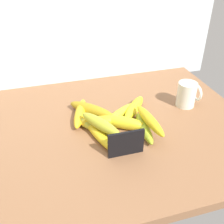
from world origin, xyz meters
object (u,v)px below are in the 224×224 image
object	(u,v)px
banana_3	(120,113)
banana_5	(104,121)
banana_9	(150,120)
banana_2	(144,128)
chalkboard_sign	(126,144)
banana_7	(80,113)
banana_6	(134,108)
banana_0	(98,135)
banana_4	(123,123)
banana_10	(100,124)
coffee_mug	(187,94)
banana_1	(97,128)
banana_8	(92,110)

from	to	relation	value
banana_3	banana_5	bearing A→B (deg)	-151.80
banana_9	banana_2	bearing A→B (deg)	154.68
chalkboard_sign	banana_7	size ratio (longest dim) A/B	0.60
banana_7	banana_6	bearing A→B (deg)	-6.81
chalkboard_sign	banana_6	xyz separation A→B (cm)	(10.35, 20.87, -1.88)
banana_0	banana_4	size ratio (longest dim) A/B	1.17
banana_3	banana_10	xyz separation A→B (cm)	(-9.54, -8.93, 3.43)
banana_4	banana_9	size ratio (longest dim) A/B	0.89
coffee_mug	banana_6	size ratio (longest dim) A/B	0.56
banana_2	banana_10	bearing A→B (deg)	173.51
banana_7	banana_4	bearing A→B (deg)	-38.91
banana_1	banana_5	bearing A→B (deg)	35.78
coffee_mug	banana_0	distance (cm)	39.37
coffee_mug	banana_2	size ratio (longest dim) A/B	0.56
banana_3	banana_4	bearing A→B (deg)	-99.17
banana_3	banana_8	world-z (taller)	banana_8
chalkboard_sign	banana_0	world-z (taller)	chalkboard_sign
chalkboard_sign	banana_5	bearing A→B (deg)	99.74
banana_5	banana_9	xyz separation A→B (cm)	(13.55, -7.47, 2.91)
banana_7	banana_8	world-z (taller)	banana_8
banana_7	banana_9	size ratio (longest dim) A/B	1.00
banana_5	banana_10	bearing A→B (deg)	-115.43
banana_2	banana_5	world-z (taller)	banana_5
banana_5	banana_7	xyz separation A→B (cm)	(-6.79, 7.74, -0.21)
banana_2	banana_9	distance (cm)	3.69
banana_8	banana_1	bearing A→B (deg)	-93.26
coffee_mug	chalkboard_sign	bearing A→B (deg)	-147.33
banana_8	banana_9	size ratio (longest dim) A/B	1.04
banana_3	banana_8	xyz separation A→B (cm)	(-9.60, 4.26, 0.52)
banana_7	banana_10	world-z (taller)	banana_10
banana_3	banana_9	xyz separation A→B (cm)	(6.44, -11.28, 3.31)
banana_5	banana_7	distance (cm)	10.30
banana_4	banana_7	size ratio (longest dim) A/B	0.88
banana_0	banana_2	bearing A→B (deg)	-2.34
banana_3	banana_6	size ratio (longest dim) A/B	1.02
banana_1	banana_8	bearing A→B (deg)	86.74
banana_1	banana_10	xyz separation A→B (cm)	(0.64, -2.90, 3.38)
banana_2	banana_4	world-z (taller)	banana_4
chalkboard_sign	coffee_mug	bearing A→B (deg)	32.67
banana_0	banana_6	xyz separation A→B (cm)	(16.59, 11.51, 0.36)
chalkboard_sign	banana_9	bearing A→B (deg)	36.36
banana_9	banana_7	bearing A→B (deg)	143.19
banana_7	banana_8	xyz separation A→B (cm)	(4.30, 0.33, 0.33)
banana_2	banana_3	xyz separation A→B (cm)	(-4.94, 10.58, -0.02)
banana_2	coffee_mug	bearing A→B (deg)	27.41
coffee_mug	banana_5	bearing A→B (deg)	-172.17
chalkboard_sign	banana_5	world-z (taller)	chalkboard_sign
banana_4	coffee_mug	bearing A→B (deg)	14.62
banana_1	banana_9	world-z (taller)	banana_9
banana_6	banana_10	xyz separation A→B (cm)	(-15.44, -10.50, 3.09)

